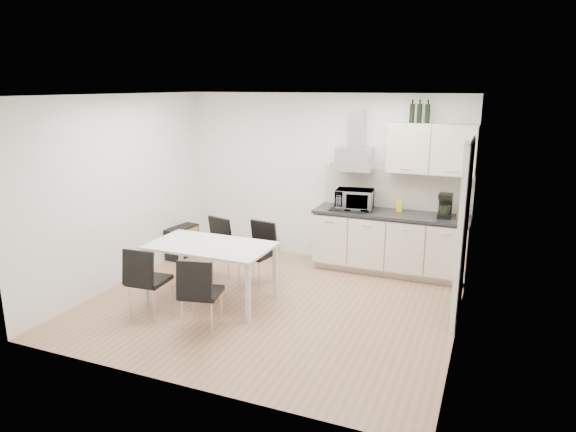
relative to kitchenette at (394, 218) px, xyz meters
The scene contains 15 objects.
ground 2.26m from the kitchenette, 124.39° to the right, with size 4.50×4.50×0.00m, color tan.
wall_back 1.30m from the kitchenette, 167.41° to the left, with size 4.50×0.10×2.60m, color white.
wall_front 3.95m from the kitchenette, 107.64° to the right, with size 4.50×0.10×2.60m, color white.
wall_left 3.88m from the kitchenette, 153.22° to the right, with size 0.10×4.00×2.60m, color white.
wall_right 2.09m from the kitchenette, 58.51° to the right, with size 0.10×4.00×2.60m, color white.
ceiling 2.75m from the kitchenette, 124.39° to the right, with size 4.50×4.50×0.00m, color white.
doorway 1.58m from the kitchenette, 49.20° to the right, with size 0.08×1.04×2.10m, color white.
kitchenette is the anchor object (origin of this frame).
dining_table 2.73m from the kitchenette, 135.71° to the right, with size 1.56×0.90×0.75m.
chair_far_left 2.68m from the kitchenette, 151.26° to the right, with size 0.44×0.50×0.88m, color black, non-canonical shape.
chair_far_right 2.08m from the kitchenette, 143.28° to the right, with size 0.44×0.50×0.88m, color black, non-canonical shape.
chair_near_left 3.55m from the kitchenette, 132.71° to the right, with size 0.44×0.50×0.88m, color black, non-canonical shape.
chair_near_right 3.16m from the kitchenette, 121.08° to the right, with size 0.44×0.50×0.88m, color black, non-canonical shape.
guitar_amp 3.39m from the kitchenette, behind, with size 0.33×0.62×0.50m.
floor_speaker 2.17m from the kitchenette, behind, with size 0.16×0.15×0.27m, color black.
Camera 1 is at (2.50, -5.54, 2.71)m, focal length 32.00 mm.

